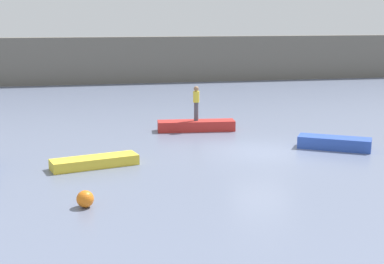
{
  "coord_description": "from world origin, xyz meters",
  "views": [
    {
      "loc": [
        -7.6,
        -21.95,
        5.76
      ],
      "look_at": [
        -2.78,
        1.5,
        0.69
      ],
      "focal_mm": 51.39,
      "sensor_mm": 36.0,
      "label": 1
    }
  ],
  "objects": [
    {
      "name": "ground_plane",
      "position": [
        0.0,
        0.0,
        0.0
      ],
      "size": [
        120.0,
        120.0,
        0.0
      ],
      "primitive_type": "plane",
      "color": "slate"
    },
    {
      "name": "embankment_wall",
      "position": [
        0.0,
        26.3,
        2.0
      ],
      "size": [
        80.0,
        1.2,
        3.99
      ],
      "primitive_type": "cube",
      "color": "#666056",
      "rests_on": "ground_plane"
    },
    {
      "name": "rowboat_yellow",
      "position": [
        -7.16,
        -0.97,
        0.2
      ],
      "size": [
        3.49,
        1.73,
        0.39
      ],
      "primitive_type": "cube",
      "rotation": [
        0.0,
        0.0,
        0.24
      ],
      "color": "gold",
      "rests_on": "ground_plane"
    },
    {
      "name": "rowboat_red",
      "position": [
        -1.85,
        4.97,
        0.26
      ],
      "size": [
        3.99,
        1.3,
        0.52
      ],
      "primitive_type": "cube",
      "rotation": [
        0.0,
        0.0,
        -0.1
      ],
      "color": "red",
      "rests_on": "ground_plane"
    },
    {
      "name": "rowboat_blue",
      "position": [
        3.31,
        -0.11,
        0.27
      ],
      "size": [
        3.17,
        2.45,
        0.53
      ],
      "primitive_type": "cube",
      "rotation": [
        0.0,
        0.0,
        -0.54
      ],
      "color": "#2B4CAD",
      "rests_on": "ground_plane"
    },
    {
      "name": "person_yellow_shirt",
      "position": [
        -1.85,
        4.97,
        1.52
      ],
      "size": [
        0.32,
        0.32,
        1.77
      ],
      "color": "#4C4C56",
      "rests_on": "rowboat_red"
    },
    {
      "name": "mooring_buoy",
      "position": [
        -7.58,
        -5.6,
        0.27
      ],
      "size": [
        0.53,
        0.53,
        0.53
      ],
      "primitive_type": "sphere",
      "color": "orange",
      "rests_on": "ground_plane"
    }
  ]
}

